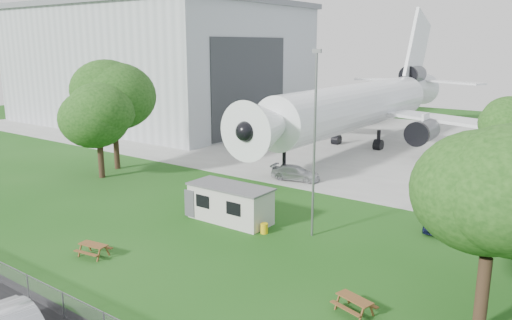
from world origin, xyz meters
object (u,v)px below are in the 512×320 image
Objects in this scene: hangar at (157,63)px; picnic_west at (94,256)px; site_cabin at (230,203)px; picnic_east at (354,313)px; airliner at (361,104)px.

picnic_west is at bearing -47.33° from hangar.
site_cabin is at bearing -37.57° from hangar.
site_cabin reaches higher than picnic_east.
airliner is 26.52× the size of picnic_east.
airliner is at bearing 97.51° from site_cabin.
site_cabin is 14.24m from picnic_east.
picnic_east is at bearing 3.07° from picnic_west.
hangar is 36.21m from airliner.
picnic_east is (12.67, -6.38, -1.31)m from site_cabin.
picnic_west is 15.78m from picnic_east.
picnic_east is (52.68, -37.16, -9.41)m from hangar.
picnic_west is (-2.77, -9.62, -1.31)m from site_cabin.
picnic_east is at bearing -35.20° from hangar.
picnic_west is (1.27, -40.25, -5.27)m from airliner.
hangar is 0.90× the size of airliner.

